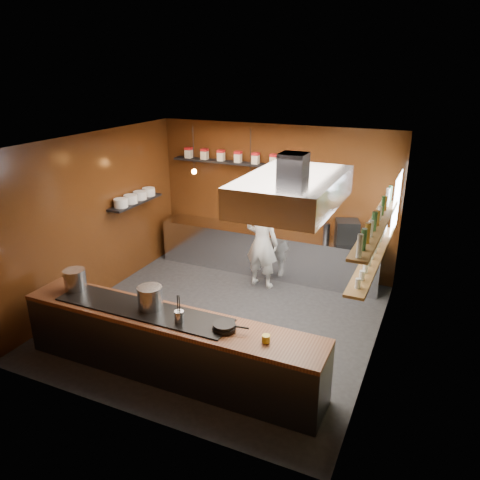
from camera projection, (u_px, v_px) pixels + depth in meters
The scene contains 26 objects.
floor at pixel (221, 320), 7.95m from camera, with size 5.00×5.00×0.00m, color black.
back_wall at pixel (274, 199), 9.56m from camera, with size 5.00×5.00×0.00m, color black.
left_wall at pixel (95, 218), 8.38m from camera, with size 5.00×5.00×0.00m, color black.
right_wall at pixel (381, 263), 6.46m from camera, with size 5.00×5.00×0.00m, color brown.
ceiling at pixel (218, 142), 6.89m from camera, with size 5.00×5.00×0.00m, color silver.
window_pane at pixel (396, 204), 7.79m from camera, with size 1.00×1.00×0.00m, color white.
prep_counter at pixel (267, 252), 9.64m from camera, with size 4.60×0.65×0.90m, color silver.
pass_counter at pixel (169, 345), 6.42m from camera, with size 4.40×0.72×0.94m.
tin_shelf at pixel (231, 163), 9.54m from camera, with size 2.60×0.26×0.04m, color black.
plate_shelf at pixel (136, 202), 9.16m from camera, with size 0.30×1.40×0.04m, color black.
bottle_shelf_upper at pixel (376, 227), 6.63m from camera, with size 0.26×2.80×0.04m, color brown.
bottle_shelf_lower at pixel (373, 257), 6.80m from camera, with size 0.26×2.80×0.04m, color brown.
extractor_hood at pixel (292, 190), 6.23m from camera, with size 1.20×2.00×0.72m.
pendant_left at pixel (194, 169), 9.18m from camera, with size 0.10×0.10×0.95m.
pendant_right at pixel (250, 175), 8.72m from camera, with size 0.10×0.10×0.95m.
storage_tins at pixel (238, 157), 9.43m from camera, with size 2.43×0.13×0.22m.
plate_stacks at pixel (135, 197), 9.12m from camera, with size 0.26×1.16×0.16m.
bottles at pixel (377, 217), 6.58m from camera, with size 0.06×2.66×0.24m.
wine_glasses at pixel (373, 252), 6.77m from camera, with size 0.07×2.37×0.13m.
stockpot_large at pixel (75, 280), 6.91m from camera, with size 0.32×0.32×0.31m, color #B6B9BD.
stockpot_small at pixel (150, 298), 6.36m from camera, with size 0.34×0.34×0.32m, color silver.
utensil_crock at pixel (179, 317), 6.04m from camera, with size 0.12×0.12×0.16m, color silver.
frying_pan at pixel (224, 326), 5.90m from camera, with size 0.48×0.31×0.08m.
butter_jar at pixel (266, 339), 5.65m from camera, with size 0.10×0.10×0.09m, color gold.
espresso_machine at pixel (347, 231), 8.87m from camera, with size 0.42×0.40×0.42m, color black.
chef at pixel (262, 242), 8.90m from camera, with size 0.66×0.43×1.80m, color white.
Camera 1 is at (3.15, -6.22, 4.07)m, focal length 35.00 mm.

